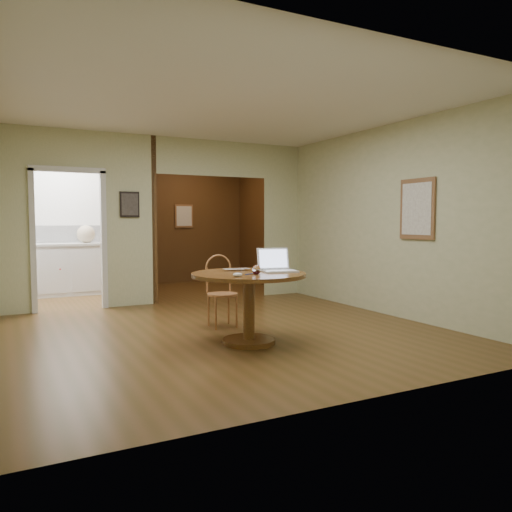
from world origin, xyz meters
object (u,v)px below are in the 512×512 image
open_laptop (277,265)px  dining_table (249,291)px  closed_laptop (238,270)px  chair (221,287)px

open_laptop → dining_table: bearing=-170.3°
open_laptop → closed_laptop: 0.45m
dining_table → open_laptop: open_laptop is taller
chair → closed_laptop: (-0.11, -0.74, 0.28)m
dining_table → closed_laptop: closed_laptop is taller
dining_table → chair: bearing=84.9°
closed_laptop → dining_table: bearing=-80.6°
chair → open_laptop: size_ratio=2.22×
chair → dining_table: bearing=-92.3°
open_laptop → closed_laptop: open_laptop is taller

